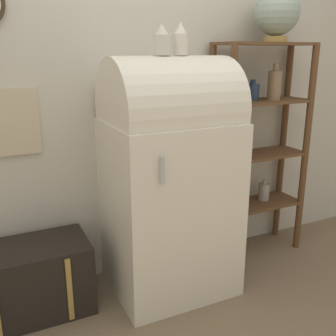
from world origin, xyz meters
TOP-DOWN VIEW (x-y plane):
  - ground_plane at (0.00, 0.00)m, footprint 12.00×12.00m
  - wall_back at (-0.01, 0.57)m, footprint 7.00×0.09m
  - refrigerator at (-0.00, 0.22)m, footprint 0.76×0.69m
  - suitcase_trunk at (-0.89, 0.31)m, footprint 0.71×0.41m
  - shelf_unit at (0.81, 0.38)m, footprint 0.75×0.30m
  - globe at (0.87, 0.34)m, footprint 0.31×0.31m
  - vase_left at (-0.06, 0.21)m, footprint 0.10×0.10m
  - vase_center at (0.07, 0.22)m, footprint 0.08×0.08m

SIDE VIEW (x-z plane):
  - ground_plane at x=0.00m, z-range 0.00..0.00m
  - suitcase_trunk at x=-0.89m, z-range 0.00..0.44m
  - refrigerator at x=0.00m, z-range 0.02..1.54m
  - shelf_unit at x=0.81m, z-range 0.13..1.73m
  - wall_back at x=-0.01m, z-range 0.00..2.70m
  - vase_left at x=-0.06m, z-range 1.51..1.68m
  - vase_center at x=0.07m, z-range 1.51..1.69m
  - globe at x=0.87m, z-range 1.61..1.96m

